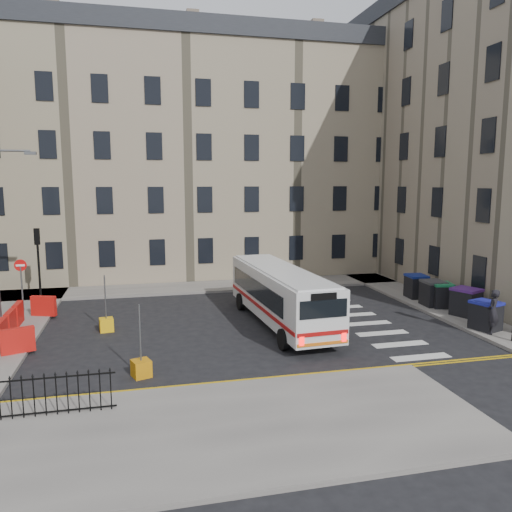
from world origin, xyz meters
name	(u,v)px	position (x,y,z in m)	size (l,w,h in m)	color
ground	(280,322)	(0.00, 0.00, 0.00)	(120.00, 120.00, 0.00)	black
pavement_north	(150,290)	(-6.00, 8.60, 0.07)	(36.00, 3.20, 0.15)	slate
pavement_east	(405,293)	(9.00, 4.00, 0.07)	(2.40, 26.00, 0.15)	slate
pavement_sw	(128,440)	(-7.00, -10.00, 0.07)	(20.00, 6.00, 0.15)	slate
terrace_north	(130,156)	(-7.00, 15.50, 8.62)	(38.30, 10.80, 17.20)	gray
traffic_light_nw	(38,253)	(-12.00, 6.50, 2.87)	(0.28, 0.22, 4.10)	black
no_entry_north	(21,274)	(-12.50, 4.50, 2.08)	(0.60, 0.08, 3.00)	#595B5E
roadworks_barriers	(19,322)	(-11.84, 0.50, 0.65)	(1.66, 6.26, 1.00)	red
bus	(281,293)	(-0.10, -0.43, 1.53)	(2.92, 9.91, 2.65)	silver
wheelie_bin_a	(486,315)	(8.58, -3.78, 0.81)	(1.34, 1.44, 1.30)	black
wheelie_bin_b	(466,302)	(9.20, -1.51, 0.85)	(1.50, 1.59, 1.39)	black
wheelie_bin_c	(441,295)	(9.03, 0.33, 0.81)	(1.28, 1.39, 1.30)	black
wheelie_bin_d	(433,293)	(8.77, 0.70, 0.84)	(1.15, 1.30, 1.36)	black
wheelie_bin_e	(416,286)	(8.90, 2.59, 0.82)	(1.14, 1.28, 1.33)	black
pedestrian	(493,312)	(8.44, -4.39, 1.14)	(0.72, 0.47, 1.98)	black
bollard_yellow	(107,325)	(-8.14, 0.38, 0.30)	(0.60, 0.60, 0.60)	#F2B30D
bollard_chevron	(141,368)	(-6.63, -5.50, 0.30)	(0.60, 0.60, 0.60)	#C77D0B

